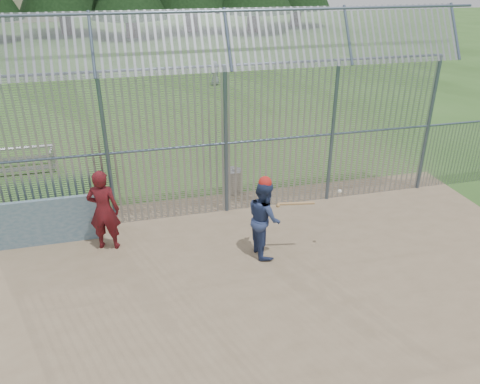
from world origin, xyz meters
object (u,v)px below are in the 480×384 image
object	(u,v)px
onlooker	(104,210)
trash_can	(233,181)
bleacher	(7,161)
batter	(264,218)
dugout_wall	(46,222)

from	to	relation	value
onlooker	trash_can	world-z (taller)	onlooker
trash_can	onlooker	bearing A→B (deg)	-148.80
bleacher	batter	bearing A→B (deg)	-44.54
onlooker	batter	bearing A→B (deg)	175.89
trash_can	bleacher	world-z (taller)	trash_can
trash_can	bleacher	size ratio (longest dim) A/B	0.27
onlooker	trash_can	distance (m)	4.30
dugout_wall	trash_can	bearing A→B (deg)	18.48
dugout_wall	trash_can	distance (m)	5.32
batter	onlooker	size ratio (longest dim) A/B	0.92
onlooker	bleacher	distance (m)	6.38
bleacher	dugout_wall	bearing A→B (deg)	-70.37
dugout_wall	batter	size ratio (longest dim) A/B	1.35
onlooker	bleacher	bearing A→B (deg)	-46.20
trash_can	bleacher	distance (m)	7.57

